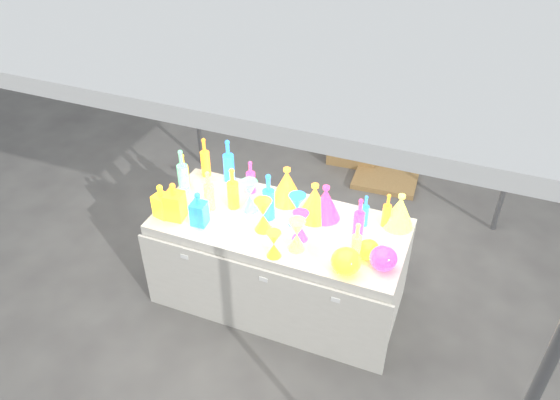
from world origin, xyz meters
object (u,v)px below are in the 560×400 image
at_px(decanter_0, 161,200).
at_px(hourglass_0, 274,244).
at_px(globe_0, 346,262).
at_px(bottle_0, 184,170).
at_px(cardboard_box_closed, 355,145).
at_px(lampshade_0, 287,185).
at_px(display_table, 280,262).

height_order(decanter_0, hourglass_0, decanter_0).
xyz_separation_m(decanter_0, globe_0, (1.38, -0.07, -0.06)).
distance_m(bottle_0, hourglass_0, 1.06).
distance_m(bottle_0, decanter_0, 0.38).
relative_size(cardboard_box_closed, hourglass_0, 2.63).
bearing_deg(hourglass_0, cardboard_box_closed, 92.16).
relative_size(bottle_0, globe_0, 1.49).
bearing_deg(lampshade_0, hourglass_0, -65.13).
bearing_deg(cardboard_box_closed, decanter_0, -112.16).
height_order(bottle_0, decanter_0, bottle_0).
bearing_deg(cardboard_box_closed, bottle_0, -116.30).
relative_size(hourglass_0, globe_0, 1.02).
xyz_separation_m(bottle_0, hourglass_0, (0.94, -0.49, -0.05)).
bearing_deg(cardboard_box_closed, hourglass_0, -91.41).
height_order(bottle_0, hourglass_0, bottle_0).
height_order(cardboard_box_closed, bottle_0, bottle_0).
xyz_separation_m(decanter_0, lampshade_0, (0.76, 0.50, 0.01)).
xyz_separation_m(display_table, hourglass_0, (0.09, -0.33, 0.47)).
relative_size(cardboard_box_closed, globe_0, 2.68).
bearing_deg(decanter_0, display_table, 26.48).
height_order(display_table, globe_0, globe_0).
height_order(display_table, decanter_0, decanter_0).
relative_size(bottle_0, decanter_0, 1.09).
distance_m(decanter_0, lampshade_0, 0.91).
bearing_deg(decanter_0, hourglass_0, 4.63).
height_order(display_table, hourglass_0, hourglass_0).
xyz_separation_m(decanter_0, hourglass_0, (0.90, -0.10, -0.03)).
bearing_deg(display_table, hourglass_0, -74.53).
bearing_deg(hourglass_0, display_table, 105.47).
xyz_separation_m(bottle_0, decanter_0, (0.04, -0.38, -0.01)).
distance_m(display_table, cardboard_box_closed, 2.19).
height_order(display_table, bottle_0, bottle_0).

